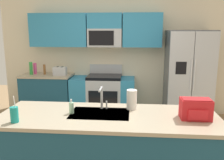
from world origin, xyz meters
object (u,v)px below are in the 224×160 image
at_px(bottle_pink, 35,68).
at_px(paper_towel_roll, 132,100).
at_px(pepper_mill, 45,69).
at_px(sink_faucet, 102,96).
at_px(toaster, 60,71).
at_px(backpack, 196,108).
at_px(range_oven, 103,96).
at_px(drink_cup_teal, 14,115).
at_px(bottle_green, 31,68).
at_px(soap_dispenser, 71,108).
at_px(refrigerator, 188,76).

bearing_deg(bottle_pink, paper_towel_roll, -46.53).
relative_size(pepper_mill, paper_towel_roll, 0.92).
bearing_deg(sink_faucet, paper_towel_roll, 7.02).
xyz_separation_m(toaster, sink_faucet, (1.19, -2.20, 0.08)).
height_order(sink_faucet, backpack, sink_faucet).
bearing_deg(range_oven, drink_cup_teal, -102.01).
relative_size(bottle_green, soap_dispenser, 1.61).
xyz_separation_m(pepper_mill, sink_faucet, (1.55, -2.25, 0.06)).
bearing_deg(backpack, bottle_pink, 138.19).
bearing_deg(paper_towel_roll, bottle_pink, 133.47).
bearing_deg(toaster, bottle_pink, 169.66).
relative_size(pepper_mill, drink_cup_teal, 0.77).
bearing_deg(bottle_pink, toaster, -10.34).
bearing_deg(backpack, toaster, 132.67).
relative_size(bottle_pink, backpack, 0.75).
bearing_deg(sink_faucet, backpack, -12.29).
relative_size(bottle_pink, paper_towel_roll, 1.01).
bearing_deg(sink_faucet, refrigerator, 55.45).
distance_m(paper_towel_roll, backpack, 0.74).
bearing_deg(pepper_mill, backpack, -43.63).
bearing_deg(bottle_pink, bottle_green, -121.56).
bearing_deg(toaster, refrigerator, -0.41).
relative_size(soap_dispenser, backpack, 0.53).
bearing_deg(pepper_mill, drink_cup_teal, -75.77).
height_order(bottle_green, bottle_pink, bottle_green).
xyz_separation_m(bottle_green, soap_dispenser, (1.51, -2.39, -0.07)).
bearing_deg(drink_cup_teal, pepper_mill, 104.23).
bearing_deg(soap_dispenser, range_oven, 88.53).
relative_size(refrigerator, paper_towel_roll, 7.71).
height_order(pepper_mill, paper_towel_roll, paper_towel_roll).
bearing_deg(refrigerator, pepper_mill, 178.70).
distance_m(range_oven, refrigerator, 1.84).
bearing_deg(bottle_green, pepper_mill, 5.53).
bearing_deg(bottle_pink, sink_faucet, -52.25).
relative_size(bottle_pink, sink_faucet, 0.86).
bearing_deg(backpack, soap_dispenser, 177.59).
bearing_deg(pepper_mill, sink_faucet, -55.43).
bearing_deg(range_oven, sink_faucet, -83.12).
xyz_separation_m(toaster, pepper_mill, (-0.36, 0.05, 0.02)).
distance_m(bottle_green, drink_cup_teal, 2.89).
xyz_separation_m(paper_towel_roll, backpack, (0.69, -0.27, -0.00)).
distance_m(pepper_mill, backpack, 3.59).
distance_m(refrigerator, bottle_green, 3.35).
bearing_deg(range_oven, paper_towel_roll, -74.06).
relative_size(range_oven, bottle_pink, 5.63).
distance_m(bottle_green, soap_dispenser, 2.83).
xyz_separation_m(range_oven, refrigerator, (1.77, -0.07, 0.48)).
bearing_deg(pepper_mill, bottle_pink, 166.00).
height_order(drink_cup_teal, soap_dispenser, drink_cup_teal).
xyz_separation_m(range_oven, sink_faucet, (0.27, -2.25, 0.62)).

